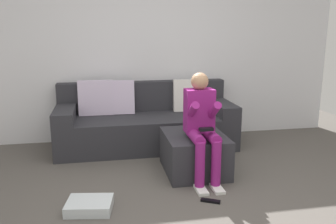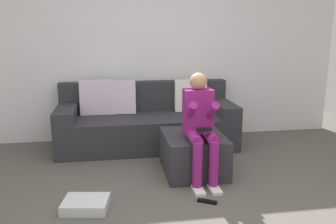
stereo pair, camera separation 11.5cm
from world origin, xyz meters
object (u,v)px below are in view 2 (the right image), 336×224
Objects in this scene: couch_sectional at (146,123)px; person_seated at (200,122)px; ottoman at (193,153)px; remote_near_ottoman at (207,201)px; storage_bin at (86,204)px.

person_seated is (0.44, -1.20, 0.30)m from couch_sectional.
ottoman is 0.76m from remote_near_ottoman.
person_seated reaches higher than storage_bin.
person_seated reaches higher than couch_sectional.
couch_sectional is 13.01× the size of remote_near_ottoman.
storage_bin is (-1.13, -0.48, -0.57)m from person_seated.
remote_near_ottoman is (0.38, -1.73, -0.30)m from couch_sectional.
storage_bin is 2.18× the size of remote_near_ottoman.
remote_near_ottoman is (-0.04, -0.73, -0.20)m from ottoman.
remote_near_ottoman is (1.08, -0.05, -0.03)m from storage_bin.
remote_near_ottoman is at bearing -77.65° from couch_sectional.
couch_sectional is 1.09m from ottoman.
storage_bin is at bearing -112.54° from couch_sectional.
couch_sectional is at bearing 67.46° from storage_bin.
couch_sectional is at bearing 131.00° from remote_near_ottoman.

